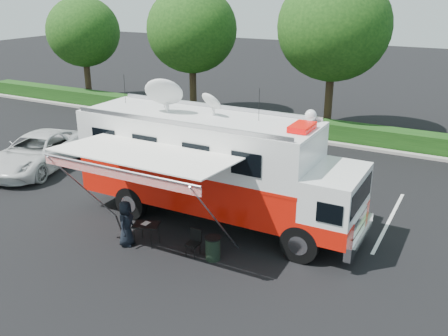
{
  "coord_description": "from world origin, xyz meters",
  "views": [
    {
      "loc": [
        7.94,
        -14.27,
        8.08
      ],
      "look_at": [
        0.0,
        0.5,
        1.9
      ],
      "focal_mm": 40.0,
      "sensor_mm": 36.0,
      "label": 1
    }
  ],
  "objects_px": {
    "white_suv": "(40,168)",
    "folding_table": "(146,225)",
    "command_truck": "(215,166)",
    "trash_bin": "(213,248)"
  },
  "relations": [
    {
      "from": "white_suv",
      "to": "trash_bin",
      "type": "height_order",
      "value": "white_suv"
    },
    {
      "from": "white_suv",
      "to": "folding_table",
      "type": "bearing_deg",
      "value": -35.07
    },
    {
      "from": "command_truck",
      "to": "trash_bin",
      "type": "distance_m",
      "value": 3.2
    },
    {
      "from": "command_truck",
      "to": "white_suv",
      "type": "relative_size",
      "value": 1.77
    },
    {
      "from": "command_truck",
      "to": "folding_table",
      "type": "height_order",
      "value": "command_truck"
    },
    {
      "from": "trash_bin",
      "to": "white_suv",
      "type": "bearing_deg",
      "value": 163.43
    },
    {
      "from": "command_truck",
      "to": "trash_bin",
      "type": "height_order",
      "value": "command_truck"
    },
    {
      "from": "white_suv",
      "to": "trash_bin",
      "type": "xyz_separation_m",
      "value": [
        11.22,
        -3.34,
        0.38
      ]
    },
    {
      "from": "folding_table",
      "to": "trash_bin",
      "type": "relative_size",
      "value": 1.29
    },
    {
      "from": "command_truck",
      "to": "trash_bin",
      "type": "xyz_separation_m",
      "value": [
        1.25,
        -2.39,
        -1.72
      ]
    }
  ]
}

